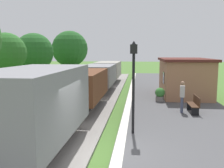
# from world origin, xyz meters

# --- Properties ---
(ground_plane) EXTENTS (160.00, 160.00, 0.00)m
(ground_plane) POSITION_xyz_m (0.00, 0.00, 0.00)
(ground_plane) COLOR #47702D
(platform_slab) EXTENTS (6.00, 60.00, 0.25)m
(platform_slab) POSITION_xyz_m (3.20, 0.00, 0.12)
(platform_slab) COLOR #4C4C4F
(platform_slab) RESTS_ON ground
(platform_edge_stripe) EXTENTS (0.36, 60.00, 0.01)m
(platform_edge_stripe) POSITION_xyz_m (0.40, 0.00, 0.25)
(platform_edge_stripe) COLOR silver
(platform_edge_stripe) RESTS_ON platform_slab
(track_ballast) EXTENTS (3.80, 60.00, 0.12)m
(track_ballast) POSITION_xyz_m (-2.40, 0.00, 0.06)
(track_ballast) COLOR gray
(track_ballast) RESTS_ON ground
(rail_near) EXTENTS (0.07, 60.00, 0.14)m
(rail_near) POSITION_xyz_m (-1.68, 0.00, 0.19)
(rail_near) COLOR slate
(rail_near) RESTS_ON track_ballast
(rail_far) EXTENTS (0.07, 60.00, 0.14)m
(rail_far) POSITION_xyz_m (-3.12, 0.00, 0.19)
(rail_far) COLOR slate
(rail_far) RESTS_ON track_ballast
(freight_train) EXTENTS (2.50, 26.00, 2.72)m
(freight_train) POSITION_xyz_m (-2.40, 9.20, 1.48)
(freight_train) COLOR gray
(freight_train) RESTS_ON rail_near
(station_hut) EXTENTS (3.50, 5.80, 2.78)m
(station_hut) POSITION_xyz_m (4.40, 11.12, 1.65)
(station_hut) COLOR #9E6B4C
(station_hut) RESTS_ON platform_slab
(bench_near_hut) EXTENTS (0.42, 1.50, 0.91)m
(bench_near_hut) POSITION_xyz_m (4.02, 5.68, 0.72)
(bench_near_hut) COLOR #422819
(bench_near_hut) RESTS_ON platform_slab
(person_waiting) EXTENTS (0.29, 0.41, 1.71)m
(person_waiting) POSITION_xyz_m (3.37, 5.66, 1.18)
(person_waiting) COLOR #474C66
(person_waiting) RESTS_ON platform_slab
(potted_planter) EXTENTS (0.64, 0.64, 0.92)m
(potted_planter) POSITION_xyz_m (2.44, 8.58, 0.72)
(potted_planter) COLOR slate
(potted_planter) RESTS_ON platform_slab
(lamp_post_near) EXTENTS (0.28, 0.28, 3.70)m
(lamp_post_near) POSITION_xyz_m (0.82, 1.98, 2.80)
(lamp_post_near) COLOR black
(lamp_post_near) RESTS_ON platform_slab
(tree_trackside_far) EXTENTS (3.02, 3.02, 4.97)m
(tree_trackside_far) POSITION_xyz_m (-9.02, 10.16, 3.44)
(tree_trackside_far) COLOR #4C3823
(tree_trackside_far) RESTS_ON ground
(tree_field_left) EXTENTS (3.87, 3.87, 5.40)m
(tree_field_left) POSITION_xyz_m (-9.58, 16.47, 3.46)
(tree_field_left) COLOR #4C3823
(tree_field_left) RESTS_ON ground
(tree_field_distant) EXTENTS (4.68, 4.68, 6.23)m
(tree_field_distant) POSITION_xyz_m (-8.03, 24.12, 3.89)
(tree_field_distant) COLOR #4C3823
(tree_field_distant) RESTS_ON ground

